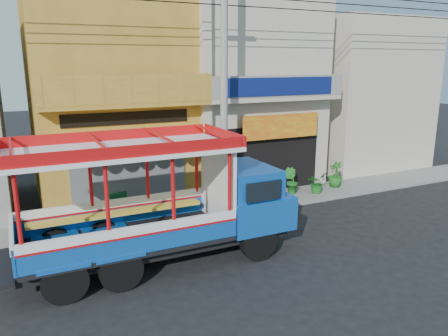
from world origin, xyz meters
name	(u,v)px	position (x,y,z in m)	size (l,w,h in m)	color
ground	(299,243)	(0.00, 0.00, 0.00)	(90.00, 90.00, 0.00)	black
sidewalk	(239,204)	(0.00, 4.00, 0.06)	(30.00, 2.00, 0.12)	slate
shophouse_left	(109,96)	(-4.00, 7.96, 4.11)	(6.00, 7.50, 8.24)	#A97525
shophouse_right	(239,92)	(2.00, 7.96, 4.11)	(6.00, 6.75, 8.24)	beige
party_pilaster	(206,102)	(-1.00, 4.85, 4.00)	(0.35, 0.30, 8.00)	beige
filler_building_right	(353,94)	(9.00, 8.00, 3.80)	(6.00, 6.00, 7.60)	beige
utility_pole	(228,75)	(-0.85, 3.30, 5.03)	(28.00, 0.26, 9.00)	gray
songthaew_truck	(176,201)	(-3.79, 0.57, 1.75)	(7.81, 2.69, 3.64)	black
green_sign	(119,209)	(-4.66, 4.12, 0.54)	(0.65, 0.43, 1.00)	black
potted_plant_a	(317,183)	(3.57, 3.82, 0.56)	(0.79, 0.68, 0.88)	#1D661F
potted_plant_b	(291,181)	(2.54, 4.22, 0.66)	(0.59, 0.48, 1.07)	#1D661F
potted_plant_c	(335,174)	(4.88, 4.21, 0.68)	(0.62, 0.62, 1.11)	#1D661F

